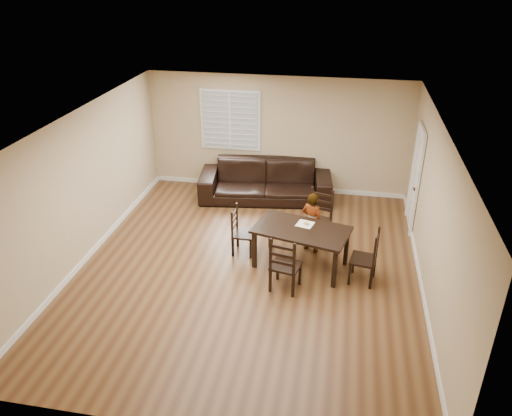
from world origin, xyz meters
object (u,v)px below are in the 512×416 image
at_px(child, 312,222).
at_px(sofa, 265,181).
at_px(dining_table, 301,233).
at_px(chair_far, 283,269).
at_px(chair_left, 238,232).
at_px(chair_near, 319,217).
at_px(donut, 306,223).
at_px(chair_right, 370,260).

distance_m(child, sofa, 2.43).
relative_size(dining_table, sofa, 0.61).
xyz_separation_m(chair_far, chair_left, (-1.00, 1.12, -0.04)).
xyz_separation_m(chair_near, child, (-0.12, -0.44, 0.11)).
xyz_separation_m(chair_near, chair_left, (-1.46, -0.74, -0.06)).
bearing_deg(chair_left, chair_near, -60.85).
height_order(dining_table, child, child).
xyz_separation_m(dining_table, chair_near, (0.26, 1.01, -0.19)).
bearing_deg(donut, child, 79.02).
xyz_separation_m(chair_far, donut, (0.27, 1.02, 0.32)).
bearing_deg(child, chair_right, 169.51).
distance_m(child, donut, 0.45).
distance_m(dining_table, child, 0.60).
bearing_deg(chair_far, chair_right, -146.85).
relative_size(chair_right, child, 0.83).
distance_m(chair_near, donut, 0.91).
distance_m(chair_far, child, 1.46).
height_order(chair_near, sofa, chair_near).
xyz_separation_m(donut, sofa, (-1.15, 2.49, -0.35)).
distance_m(donut, sofa, 2.77).
relative_size(chair_far, chair_right, 1.03).
height_order(chair_far, child, child).
relative_size(chair_right, sofa, 0.33).
bearing_deg(chair_right, child, -119.66).
relative_size(dining_table, chair_far, 1.76).
relative_size(dining_table, chair_right, 1.82).
bearing_deg(chair_right, chair_left, -93.80).
bearing_deg(chair_near, donut, -86.13).
distance_m(chair_left, donut, 1.32).
bearing_deg(chair_right, chair_far, -59.17).
height_order(chair_near, child, child).
bearing_deg(sofa, chair_near, -58.24).
xyz_separation_m(chair_right, donut, (-1.14, 0.46, 0.34)).
bearing_deg(sofa, child, -66.95).
relative_size(child, donut, 11.89).
relative_size(dining_table, chair_near, 1.69).
height_order(chair_near, chair_right, chair_near).
bearing_deg(child, chair_near, -76.22).
bearing_deg(chair_far, chair_left, -36.59).
relative_size(chair_far, chair_left, 1.10).
bearing_deg(chair_far, donut, -93.07).
xyz_separation_m(chair_near, chair_far, (-0.46, -1.86, -0.02)).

